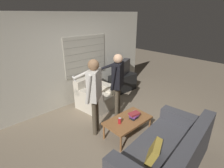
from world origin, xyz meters
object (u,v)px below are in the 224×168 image
object	(u,v)px
armchair_beige	(96,96)
person_left_standing	(94,88)
book_stack	(134,115)
couch_blue	(167,155)
spare_remote	(136,112)
soda_can	(120,121)
person_right_standing	(117,79)
tv	(123,68)
coffee_table	(128,121)

from	to	relation	value
armchair_beige	person_left_standing	world-z (taller)	person_left_standing
book_stack	person_left_standing	bearing A→B (deg)	134.52
couch_blue	armchair_beige	size ratio (longest dim) A/B	2.02
couch_blue	spare_remote	world-z (taller)	couch_blue
person_left_standing	soda_can	size ratio (longest dim) A/B	13.40
person_right_standing	soda_can	xyz separation A→B (m)	(-0.59, -0.68, -0.58)
person_left_standing	person_right_standing	size ratio (longest dim) A/B	1.03
tv	person_right_standing	world-z (taller)	person_right_standing
armchair_beige	soda_can	distance (m)	1.56
person_left_standing	couch_blue	bearing A→B (deg)	-118.05
couch_blue	person_right_standing	size ratio (longest dim) A/B	1.27
couch_blue	person_right_standing	bearing A→B (deg)	65.33
couch_blue	soda_can	bearing A→B (deg)	83.87
soda_can	couch_blue	bearing A→B (deg)	-89.47
soda_can	armchair_beige	bearing A→B (deg)	70.55
armchair_beige	spare_remote	bearing A→B (deg)	84.07
couch_blue	tv	distance (m)	3.44
coffee_table	spare_remote	xyz separation A→B (m)	(0.34, 0.07, 0.05)
person_right_standing	spare_remote	world-z (taller)	person_right_standing
couch_blue	person_left_standing	xyz separation A→B (m)	(-0.24, 1.64, 0.76)
armchair_beige	person_right_standing	world-z (taller)	person_right_standing
book_stack	spare_remote	xyz separation A→B (m)	(0.20, 0.11, -0.06)
person_left_standing	spare_remote	xyz separation A→B (m)	(0.79, -0.49, -0.67)
tv	book_stack	bearing A→B (deg)	26.65
couch_blue	tv	size ratio (longest dim) A/B	2.41
book_stack	spare_remote	bearing A→B (deg)	29.94
person_right_standing	book_stack	distance (m)	0.97
soda_can	spare_remote	size ratio (longest dim) A/B	0.97
couch_blue	person_right_standing	world-z (taller)	person_right_standing
coffee_table	soda_can	bearing A→B (deg)	174.17
armchair_beige	person_left_standing	size ratio (longest dim) A/B	0.61
book_stack	coffee_table	bearing A→B (deg)	161.87
person_left_standing	book_stack	xyz separation A→B (m)	(0.60, -0.61, -0.61)
couch_blue	tv	bearing A→B (deg)	49.90
person_left_standing	person_right_standing	xyz separation A→B (m)	(0.82, 0.15, -0.04)
coffee_table	person_right_standing	distance (m)	1.05
couch_blue	coffee_table	distance (m)	1.10
spare_remote	coffee_table	bearing A→B (deg)	-169.03
couch_blue	book_stack	xyz separation A→B (m)	(0.36, 1.03, 0.15)
couch_blue	coffee_table	world-z (taller)	couch_blue
person_left_standing	spare_remote	world-z (taller)	person_left_standing
coffee_table	tv	distance (m)	2.46
coffee_table	book_stack	size ratio (longest dim) A/B	4.04
couch_blue	armchair_beige	bearing A→B (deg)	72.15
armchair_beige	soda_can	xyz separation A→B (m)	(-0.52, -1.47, 0.14)
person_left_standing	spare_remote	distance (m)	1.15
person_right_standing	spare_remote	xyz separation A→B (m)	(-0.02, -0.64, -0.63)
coffee_table	spare_remote	size ratio (longest dim) A/B	7.75
book_stack	spare_remote	world-z (taller)	book_stack
person_left_standing	soda_can	distance (m)	0.85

